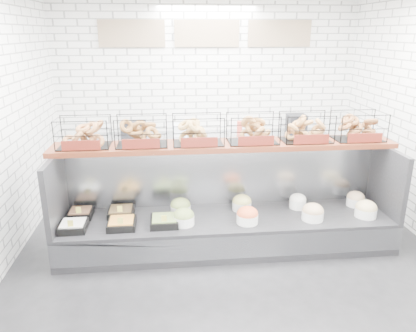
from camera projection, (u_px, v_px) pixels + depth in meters
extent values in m
plane|color=black|center=(230.00, 258.00, 4.75)|extent=(5.50, 5.50, 0.00)
cube|color=white|center=(207.00, 95.00, 6.88)|extent=(5.00, 0.02, 3.00)
cube|color=tan|center=(132.00, 33.00, 6.42)|extent=(1.05, 0.03, 0.42)
cube|color=tan|center=(207.00, 33.00, 6.54)|extent=(1.05, 0.03, 0.42)
cube|color=tan|center=(280.00, 33.00, 6.65)|extent=(1.05, 0.03, 0.42)
cube|color=black|center=(227.00, 231.00, 4.97)|extent=(4.00, 0.90, 0.40)
cube|color=#93969B|center=(232.00, 247.00, 4.56)|extent=(4.00, 0.03, 0.28)
cube|color=#93969B|center=(223.00, 174.00, 5.17)|extent=(4.00, 0.08, 0.80)
cube|color=black|center=(56.00, 192.00, 4.60)|extent=(0.06, 0.90, 0.80)
cube|color=black|center=(386.00, 179.00, 4.98)|extent=(0.06, 0.90, 0.80)
cube|color=black|center=(73.00, 227.00, 4.56)|extent=(0.30, 0.30, 0.08)
cube|color=silver|center=(73.00, 224.00, 4.55)|extent=(0.26, 0.26, 0.04)
cube|color=#D8CB4B|center=(70.00, 224.00, 4.43)|extent=(0.06, 0.01, 0.08)
cube|color=black|center=(81.00, 214.00, 4.88)|extent=(0.28, 0.28, 0.08)
cube|color=brown|center=(81.00, 211.00, 4.87)|extent=(0.23, 0.23, 0.04)
cube|color=#D8CB4B|center=(78.00, 210.00, 4.76)|extent=(0.06, 0.01, 0.08)
cube|color=black|center=(122.00, 224.00, 4.62)|extent=(0.32, 0.32, 0.08)
cube|color=orange|center=(122.00, 221.00, 4.61)|extent=(0.27, 0.27, 0.04)
cube|color=#D8CB4B|center=(120.00, 221.00, 4.49)|extent=(0.06, 0.01, 0.08)
cube|color=black|center=(121.00, 212.00, 4.92)|extent=(0.31, 0.31, 0.08)
cube|color=brown|center=(121.00, 210.00, 4.91)|extent=(0.26, 0.26, 0.04)
cube|color=#D8CB4B|center=(120.00, 209.00, 4.79)|extent=(0.06, 0.01, 0.08)
cube|color=black|center=(164.00, 221.00, 4.68)|extent=(0.32, 0.32, 0.08)
cube|color=olive|center=(164.00, 219.00, 4.67)|extent=(0.27, 0.27, 0.04)
cube|color=#D8CB4B|center=(164.00, 219.00, 4.55)|extent=(0.06, 0.01, 0.08)
cylinder|color=white|center=(184.00, 220.00, 4.68)|extent=(0.25, 0.25, 0.11)
ellipsoid|color=olive|center=(184.00, 215.00, 4.67)|extent=(0.24, 0.24, 0.17)
cylinder|color=white|center=(181.00, 209.00, 4.96)|extent=(0.25, 0.25, 0.11)
ellipsoid|color=#82974D|center=(180.00, 205.00, 4.95)|extent=(0.24, 0.24, 0.17)
cylinder|color=white|center=(247.00, 218.00, 4.72)|extent=(0.25, 0.25, 0.11)
ellipsoid|color=#E55C30|center=(247.00, 214.00, 4.70)|extent=(0.25, 0.25, 0.17)
cylinder|color=white|center=(242.00, 206.00, 5.07)|extent=(0.24, 0.24, 0.11)
ellipsoid|color=#CCC668|center=(242.00, 201.00, 5.05)|extent=(0.24, 0.24, 0.17)
cylinder|color=white|center=(312.00, 215.00, 4.81)|extent=(0.26, 0.26, 0.11)
ellipsoid|color=tan|center=(313.00, 211.00, 4.79)|extent=(0.25, 0.25, 0.18)
cylinder|color=white|center=(298.00, 204.00, 5.13)|extent=(0.21, 0.21, 0.11)
ellipsoid|color=silver|center=(298.00, 199.00, 5.11)|extent=(0.21, 0.21, 0.15)
cylinder|color=white|center=(366.00, 212.00, 4.89)|extent=(0.26, 0.26, 0.11)
ellipsoid|color=tan|center=(366.00, 208.00, 4.87)|extent=(0.25, 0.25, 0.18)
cylinder|color=white|center=(355.00, 201.00, 5.20)|extent=(0.22, 0.22, 0.11)
ellipsoid|color=tan|center=(356.00, 197.00, 5.18)|extent=(0.22, 0.22, 0.15)
cube|color=#4C1D10|center=(225.00, 145.00, 4.86)|extent=(4.10, 0.50, 0.06)
cube|color=black|center=(84.00, 132.00, 4.64)|extent=(0.60, 0.38, 0.34)
cube|color=#601A11|center=(81.00, 145.00, 4.48)|extent=(0.42, 0.02, 0.11)
cube|color=black|center=(141.00, 131.00, 4.70)|extent=(0.60, 0.38, 0.34)
cube|color=#601A11|center=(141.00, 144.00, 4.54)|extent=(0.42, 0.02, 0.11)
cube|color=black|center=(198.00, 130.00, 4.76)|extent=(0.60, 0.38, 0.34)
cube|color=#601A11|center=(199.00, 142.00, 4.60)|extent=(0.42, 0.02, 0.11)
cube|color=black|center=(253.00, 128.00, 4.83)|extent=(0.60, 0.38, 0.34)
cube|color=#601A11|center=(256.00, 141.00, 4.67)|extent=(0.42, 0.02, 0.11)
cube|color=black|center=(306.00, 127.00, 4.89)|extent=(0.60, 0.38, 0.34)
cube|color=#601A11|center=(311.00, 139.00, 4.73)|extent=(0.42, 0.02, 0.11)
cube|color=black|center=(358.00, 126.00, 4.96)|extent=(0.60, 0.38, 0.34)
cube|color=#601A11|center=(365.00, 138.00, 4.80)|extent=(0.42, 0.02, 0.11)
cube|color=#93969B|center=(209.00, 160.00, 6.91)|extent=(4.00, 0.60, 0.90)
cube|color=black|center=(134.00, 129.00, 6.62)|extent=(0.40, 0.30, 0.24)
cube|color=silver|center=(184.00, 130.00, 6.69)|extent=(0.35, 0.28, 0.18)
cylinder|color=#BC3F2F|center=(240.00, 128.00, 6.73)|extent=(0.09, 0.09, 0.22)
cube|color=black|center=(296.00, 123.00, 6.87)|extent=(0.30, 0.30, 0.30)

